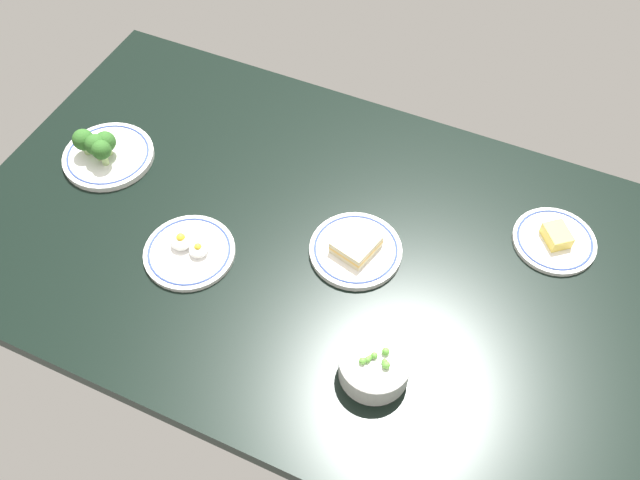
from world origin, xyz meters
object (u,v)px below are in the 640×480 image
Objects in this scene: plate_sandwich at (356,249)px; plate_cheese at (555,240)px; plate_broccoli at (104,152)px; bowl_peas at (374,366)px; plate_eggs at (189,251)px.

plate_cheese is at bearing -152.17° from plate_sandwich.
plate_broccoli is at bearing -0.55° from plate_sandwich.
plate_eggs is at bearing -11.79° from bowl_peas.
plate_cheese is (-24.32, -44.76, -2.19)cm from bowl_peas.
plate_cheese is 0.90× the size of plate_sandwich.
bowl_peas is 0.70× the size of plate_eggs.
plate_broccoli is 1.08× the size of plate_sandwich.
plate_broccoli is 82.44cm from bowl_peas.
plate_sandwich reaches higher than plate_cheese.
bowl_peas reaches higher than plate_cheese.
plate_sandwich is (38.23, 20.18, 0.39)cm from plate_cheese.
plate_sandwich is at bearing 179.45° from plate_broccoli.
plate_sandwich is at bearing -60.50° from bowl_peas.
plate_sandwich is (-64.59, 0.61, -1.27)cm from plate_broccoli.
plate_broccoli is 104.67cm from plate_cheese.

